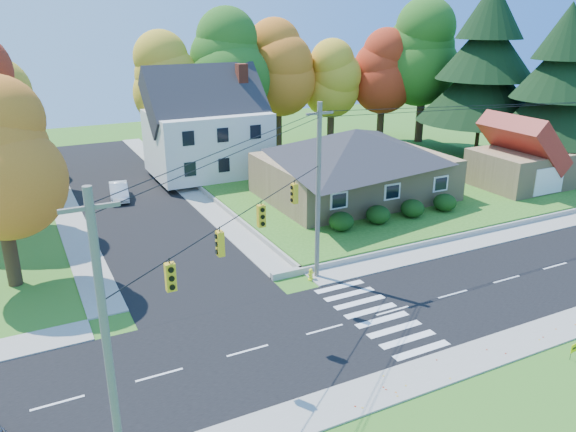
% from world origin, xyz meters
% --- Properties ---
extents(ground, '(120.00, 120.00, 0.00)m').
position_xyz_m(ground, '(0.00, 0.00, 0.00)').
color(ground, '#3D7923').
extents(road_main, '(90.00, 8.00, 0.02)m').
position_xyz_m(road_main, '(0.00, 0.00, 0.01)').
color(road_main, black).
rests_on(road_main, ground).
extents(road_cross, '(8.00, 44.00, 0.02)m').
position_xyz_m(road_cross, '(-8.00, 26.00, 0.01)').
color(road_cross, black).
rests_on(road_cross, ground).
extents(sidewalk_north, '(90.00, 2.00, 0.08)m').
position_xyz_m(sidewalk_north, '(0.00, 5.00, 0.04)').
color(sidewalk_north, '#9C9A90').
rests_on(sidewalk_north, ground).
extents(sidewalk_south, '(90.00, 2.00, 0.08)m').
position_xyz_m(sidewalk_south, '(0.00, -5.00, 0.04)').
color(sidewalk_south, '#9C9A90').
rests_on(sidewalk_south, ground).
extents(lawn, '(30.00, 30.00, 0.50)m').
position_xyz_m(lawn, '(13.00, 21.00, 0.25)').
color(lawn, '#3D7923').
rests_on(lawn, ground).
extents(ranch_house, '(14.60, 10.60, 5.40)m').
position_xyz_m(ranch_house, '(8.00, 16.00, 3.27)').
color(ranch_house, tan).
rests_on(ranch_house, lawn).
extents(colonial_house, '(10.40, 8.40, 9.60)m').
position_xyz_m(colonial_house, '(0.04, 28.00, 4.58)').
color(colonial_house, silver).
rests_on(colonial_house, lawn).
extents(garage, '(7.30, 6.30, 4.60)m').
position_xyz_m(garage, '(22.00, 11.99, 2.84)').
color(garage, tan).
rests_on(garage, lawn).
extents(hedge_row, '(10.70, 1.70, 1.27)m').
position_xyz_m(hedge_row, '(7.50, 9.80, 1.14)').
color(hedge_row, '#163A10').
rests_on(hedge_row, lawn).
extents(traffic_infrastructure, '(38.10, 10.66, 10.00)m').
position_xyz_m(traffic_infrastructure, '(-0.15, 1.35, 5.15)').
color(traffic_infrastructure, '#666059').
rests_on(traffic_infrastructure, ground).
extents(tree_lot_0, '(6.72, 6.72, 12.51)m').
position_xyz_m(tree_lot_0, '(-2.00, 34.00, 8.31)').
color(tree_lot_0, '#3F2A19').
rests_on(tree_lot_0, lawn).
extents(tree_lot_1, '(7.84, 7.84, 14.60)m').
position_xyz_m(tree_lot_1, '(4.00, 33.00, 9.61)').
color(tree_lot_1, '#3F2A19').
rests_on(tree_lot_1, lawn).
extents(tree_lot_2, '(7.28, 7.28, 13.56)m').
position_xyz_m(tree_lot_2, '(10.00, 34.00, 8.96)').
color(tree_lot_2, '#3F2A19').
rests_on(tree_lot_2, lawn).
extents(tree_lot_3, '(6.16, 6.16, 11.47)m').
position_xyz_m(tree_lot_3, '(16.00, 33.00, 7.65)').
color(tree_lot_3, '#3F2A19').
rests_on(tree_lot_3, lawn).
extents(tree_lot_4, '(6.72, 6.72, 12.51)m').
position_xyz_m(tree_lot_4, '(22.00, 32.00, 8.31)').
color(tree_lot_4, '#3F2A19').
rests_on(tree_lot_4, lawn).
extents(tree_lot_5, '(8.40, 8.40, 15.64)m').
position_xyz_m(tree_lot_5, '(26.00, 30.00, 10.27)').
color(tree_lot_5, '#3F2A19').
rests_on(tree_lot_5, lawn).
extents(conifer_east_a, '(12.80, 12.80, 16.96)m').
position_xyz_m(conifer_east_a, '(27.00, 22.00, 9.39)').
color(conifer_east_a, '#3F2A19').
rests_on(conifer_east_a, lawn).
extents(conifer_east_b, '(11.20, 11.20, 14.84)m').
position_xyz_m(conifer_east_b, '(28.00, 14.00, 8.28)').
color(conifer_east_b, '#3F2A19').
rests_on(conifer_east_b, lawn).
extents(white_car, '(1.96, 4.21, 1.34)m').
position_xyz_m(white_car, '(-8.76, 25.04, 0.69)').
color(white_car, silver).
rests_on(white_car, road_cross).
extents(fire_hydrant, '(0.41, 0.32, 0.71)m').
position_xyz_m(fire_hydrant, '(-2.00, 5.00, 0.34)').
color(fire_hydrant, yellow).
rests_on(fire_hydrant, ground).
extents(yard_sign, '(0.61, 0.10, 0.76)m').
position_xyz_m(yard_sign, '(4.55, -6.98, 0.54)').
color(yard_sign, black).
rests_on(yard_sign, ground).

